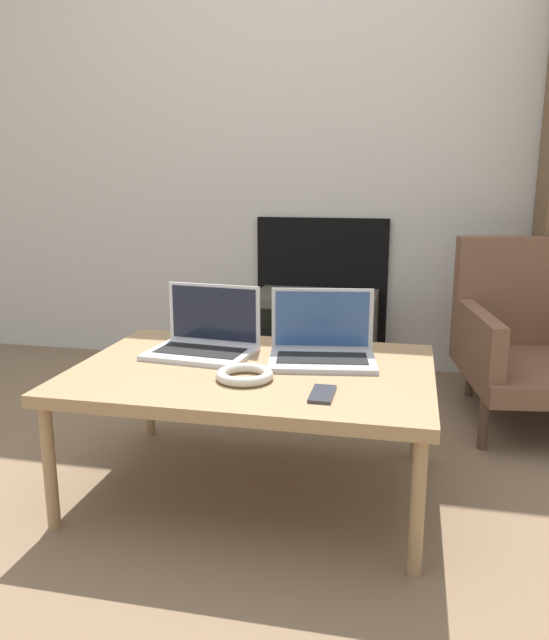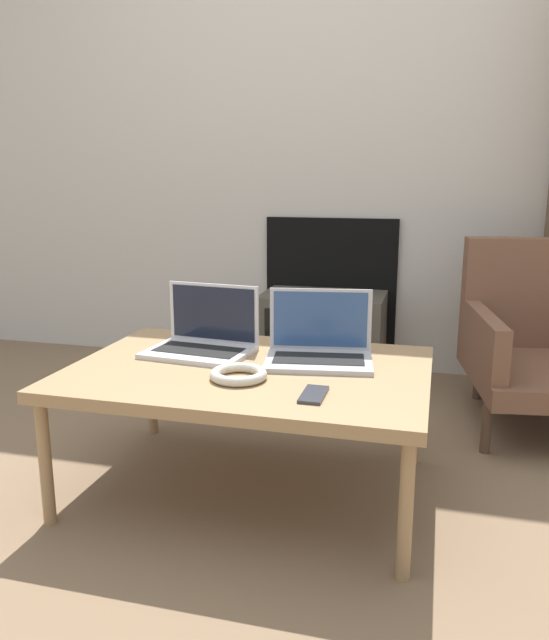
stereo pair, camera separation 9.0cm
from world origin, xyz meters
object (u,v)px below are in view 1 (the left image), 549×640
(laptop_right, at_px, (322,346))
(phone, at_px, (322,394))
(headphones, at_px, (245,375))
(tv, at_px, (315,335))
(armchair, at_px, (536,334))
(laptop_left, at_px, (205,339))

(laptop_right, distance_m, phone, 0.34)
(headphones, bearing_deg, laptop_right, 53.00)
(tv, bearing_deg, headphones, -90.07)
(headphones, distance_m, armchair, 1.38)
(armchair, bearing_deg, laptop_right, -144.59)
(phone, bearing_deg, tv, 99.49)
(headphones, xyz_separation_m, armchair, (0.95, 0.99, -0.07))
(laptop_left, height_order, armchair, armchair)
(tv, distance_m, armchair, 1.01)
(laptop_left, bearing_deg, tv, 85.05)
(laptop_left, height_order, phone, laptop_left)
(laptop_left, relative_size, tv, 0.59)
(headphones, bearing_deg, tv, 89.93)
(armchair, bearing_deg, tv, 152.86)
(phone, distance_m, armchair, 1.29)
(laptop_left, height_order, tv, laptop_left)
(laptop_left, relative_size, laptop_right, 0.97)
(laptop_left, xyz_separation_m, phone, (0.43, -0.33, -0.04))
(laptop_left, relative_size, phone, 2.61)
(laptop_right, relative_size, armchair, 0.47)
(tv, bearing_deg, phone, -80.51)
(tv, relative_size, armchair, 0.77)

